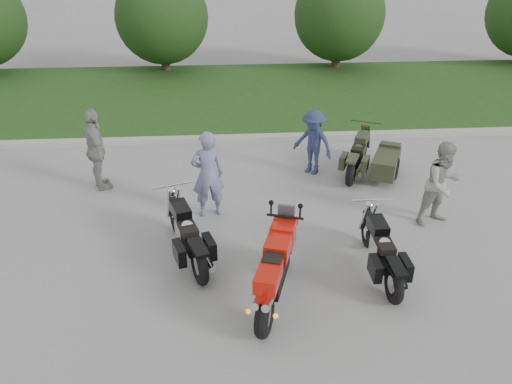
{
  "coord_description": "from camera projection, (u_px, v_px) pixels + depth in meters",
  "views": [
    {
      "loc": [
        -0.79,
        -7.02,
        5.34
      ],
      "look_at": [
        -0.19,
        1.44,
        0.8
      ],
      "focal_mm": 35.0,
      "sensor_mm": 36.0,
      "label": 1
    }
  ],
  "objects": [
    {
      "name": "cruiser_right",
      "position": [
        383.0,
        253.0,
        8.45
      ],
      "size": [
        0.36,
        2.2,
        0.85
      ],
      "rotation": [
        0.0,
        0.0,
        -0.0
      ],
      "color": "black",
      "rests_on": "ground"
    },
    {
      "name": "curb",
      "position": [
        251.0,
        138.0,
        13.98
      ],
      "size": [
        60.0,
        0.3,
        0.15
      ],
      "primitive_type": "cube",
      "color": "#A9A79F",
      "rests_on": "ground"
    },
    {
      "name": "tree_mid_right",
      "position": [
        339.0,
        15.0,
        19.83
      ],
      "size": [
        3.6,
        3.6,
        4.0
      ],
      "color": "#3F2B1C",
      "rests_on": "ground"
    },
    {
      "name": "person_grey",
      "position": [
        443.0,
        184.0,
        9.77
      ],
      "size": [
        1.01,
        0.89,
        1.73
      ],
      "primitive_type": "imported",
      "rotation": [
        0.0,
        0.0,
        0.33
      ],
      "color": "#989893",
      "rests_on": "ground"
    },
    {
      "name": "cruiser_sidecar",
      "position": [
        374.0,
        160.0,
        11.87
      ],
      "size": [
        1.64,
        2.09,
        0.86
      ],
      "rotation": [
        0.0,
        0.0,
        -0.44
      ],
      "color": "black",
      "rests_on": "ground"
    },
    {
      "name": "person_back",
      "position": [
        96.0,
        150.0,
        11.06
      ],
      "size": [
        0.86,
        1.19,
        1.88
      ],
      "primitive_type": "imported",
      "rotation": [
        0.0,
        0.0,
        1.99
      ],
      "color": "gray",
      "rests_on": "ground"
    },
    {
      "name": "grass_strip",
      "position": [
        244.0,
        94.0,
        17.63
      ],
      "size": [
        60.0,
        8.0,
        0.14
      ],
      "primitive_type": "cube",
      "color": "#385B1F",
      "rests_on": "ground"
    },
    {
      "name": "person_denim",
      "position": [
        313.0,
        142.0,
        11.84
      ],
      "size": [
        1.16,
        1.11,
        1.59
      ],
      "primitive_type": "imported",
      "rotation": [
        0.0,
        0.0,
        -0.7
      ],
      "color": "navy",
      "rests_on": "ground"
    },
    {
      "name": "sportbike_red",
      "position": [
        275.0,
        269.0,
        7.74
      ],
      "size": [
        0.89,
        2.21,
        1.08
      ],
      "rotation": [
        0.0,
        0.0,
        -0.31
      ],
      "color": "black",
      "rests_on": "ground"
    },
    {
      "name": "tree_mid_left",
      "position": [
        162.0,
        17.0,
        19.39
      ],
      "size": [
        3.6,
        3.6,
        4.0
      ],
      "color": "#3F2B1C",
      "rests_on": "ground"
    },
    {
      "name": "person_stripe",
      "position": [
        208.0,
        174.0,
        10.02
      ],
      "size": [
        0.75,
        0.56,
        1.85
      ],
      "primitive_type": "imported",
      "rotation": [
        0.0,
        0.0,
        3.34
      ],
      "color": "slate",
      "rests_on": "ground"
    },
    {
      "name": "cruiser_left",
      "position": [
        188.0,
        237.0,
        8.85
      ],
      "size": [
        0.91,
        2.27,
        0.9
      ],
      "rotation": [
        0.0,
        0.0,
        0.31
      ],
      "color": "black",
      "rests_on": "ground"
    },
    {
      "name": "ground",
      "position": [
        272.0,
        270.0,
        8.74
      ],
      "size": [
        80.0,
        80.0,
        0.0
      ],
      "primitive_type": "plane",
      "color": "#9B9B96",
      "rests_on": "ground"
    }
  ]
}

